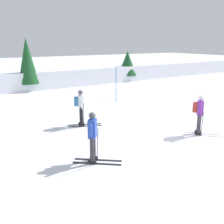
{
  "coord_description": "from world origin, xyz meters",
  "views": [
    {
      "loc": [
        -7.12,
        -6.69,
        3.89
      ],
      "look_at": [
        -1.13,
        2.58,
        0.9
      ],
      "focal_mm": 42.16,
      "sensor_mm": 36.0,
      "label": 1
    }
  ],
  "objects_px": {
    "trail_marker_pole": "(116,85)",
    "conifer_far_right": "(127,63)",
    "skier_purple": "(199,113)",
    "skier_white": "(80,106)",
    "conifer_far_left": "(27,61)",
    "skier_blue": "(93,136)"
  },
  "relations": [
    {
      "from": "trail_marker_pole",
      "to": "conifer_far_right",
      "type": "bearing_deg",
      "value": 49.59
    },
    {
      "from": "skier_purple",
      "to": "skier_white",
      "type": "xyz_separation_m",
      "value": [
        -3.7,
        3.79,
        0.0
      ]
    },
    {
      "from": "skier_purple",
      "to": "trail_marker_pole",
      "type": "bearing_deg",
      "value": 86.16
    },
    {
      "from": "skier_white",
      "to": "conifer_far_left",
      "type": "distance_m",
      "value": 10.44
    },
    {
      "from": "trail_marker_pole",
      "to": "conifer_far_left",
      "type": "distance_m",
      "value": 8.04
    },
    {
      "from": "skier_blue",
      "to": "conifer_far_left",
      "type": "height_order",
      "value": "conifer_far_left"
    },
    {
      "from": "conifer_far_left",
      "to": "conifer_far_right",
      "type": "height_order",
      "value": "conifer_far_left"
    },
    {
      "from": "skier_purple",
      "to": "conifer_far_right",
      "type": "bearing_deg",
      "value": 64.96
    },
    {
      "from": "skier_white",
      "to": "skier_purple",
      "type": "bearing_deg",
      "value": -45.72
    },
    {
      "from": "skier_blue",
      "to": "conifer_far_right",
      "type": "xyz_separation_m",
      "value": [
        11.81,
        14.33,
        0.84
      ]
    },
    {
      "from": "skier_blue",
      "to": "conifer_far_left",
      "type": "bearing_deg",
      "value": 82.24
    },
    {
      "from": "skier_purple",
      "to": "skier_white",
      "type": "relative_size",
      "value": 1.0
    },
    {
      "from": "skier_blue",
      "to": "skier_purple",
      "type": "bearing_deg",
      "value": -0.86
    },
    {
      "from": "conifer_far_right",
      "to": "skier_purple",
      "type": "bearing_deg",
      "value": -115.04
    },
    {
      "from": "conifer_far_left",
      "to": "skier_white",
      "type": "bearing_deg",
      "value": -92.94
    },
    {
      "from": "skier_purple",
      "to": "conifer_far_right",
      "type": "distance_m",
      "value": 15.92
    },
    {
      "from": "conifer_far_left",
      "to": "trail_marker_pole",
      "type": "bearing_deg",
      "value": -62.74
    },
    {
      "from": "skier_white",
      "to": "skier_blue",
      "type": "bearing_deg",
      "value": -110.39
    },
    {
      "from": "skier_purple",
      "to": "skier_blue",
      "type": "height_order",
      "value": "same"
    },
    {
      "from": "trail_marker_pole",
      "to": "conifer_far_left",
      "type": "xyz_separation_m",
      "value": [
        -3.64,
        7.07,
        1.22
      ]
    },
    {
      "from": "skier_blue",
      "to": "trail_marker_pole",
      "type": "xyz_separation_m",
      "value": [
        5.55,
        6.98,
        0.25
      ]
    },
    {
      "from": "skier_blue",
      "to": "trail_marker_pole",
      "type": "bearing_deg",
      "value": 51.49
    }
  ]
}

